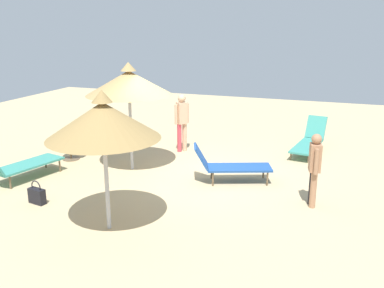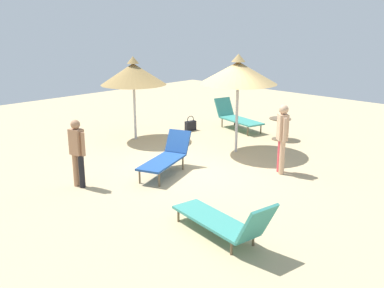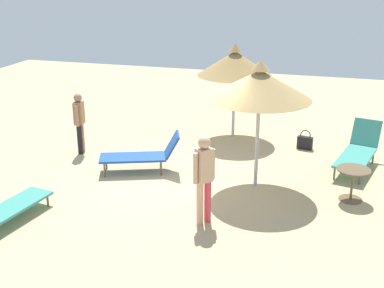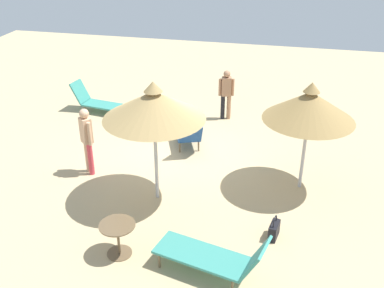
{
  "view_description": "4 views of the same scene",
  "coord_description": "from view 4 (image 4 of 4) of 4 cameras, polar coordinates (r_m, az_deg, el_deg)",
  "views": [
    {
      "loc": [
        -9.46,
        -3.62,
        3.72
      ],
      "look_at": [
        0.33,
        -0.09,
        0.75
      ],
      "focal_mm": 39.8,
      "sensor_mm": 36.0,
      "label": 1
    },
    {
      "loc": [
        7.49,
        -8.0,
        3.65
      ],
      "look_at": [
        0.14,
        -0.48,
        0.65
      ],
      "focal_mm": 40.47,
      "sensor_mm": 36.0,
      "label": 2
    },
    {
      "loc": [
        10.27,
        2.99,
        4.66
      ],
      "look_at": [
        0.16,
        0.07,
        0.89
      ],
      "focal_mm": 47.8,
      "sensor_mm": 36.0,
      "label": 3
    },
    {
      "loc": [
        -2.71,
        9.79,
        5.92
      ],
      "look_at": [
        -0.46,
        -0.05,
        0.64
      ],
      "focal_mm": 42.65,
      "sensor_mm": 36.0,
      "label": 4
    }
  ],
  "objects": [
    {
      "name": "ground",
      "position": [
        11.78,
        -2.22,
        -2.86
      ],
      "size": [
        24.0,
        24.0,
        0.1
      ],
      "primitive_type": "cube",
      "color": "tan"
    },
    {
      "name": "parasol_umbrella_far_left",
      "position": [
        10.24,
        14.5,
        4.65
      ],
      "size": [
        2.03,
        2.03,
        2.61
      ],
      "color": "#B2B2B7",
      "rests_on": "ground"
    },
    {
      "name": "parasol_umbrella_far_right",
      "position": [
        9.47,
        -4.8,
        4.87
      ],
      "size": [
        2.18,
        2.18,
        2.79
      ],
      "color": "#B2B2B7",
      "rests_on": "ground"
    },
    {
      "name": "lounge_chair_near_left",
      "position": [
        14.94,
        -11.32,
        5.17
      ],
      "size": [
        2.2,
        0.91,
        0.93
      ],
      "color": "teal",
      "rests_on": "ground"
    },
    {
      "name": "lounge_chair_near_right",
      "position": [
        12.53,
        -0.6,
        1.66
      ],
      "size": [
        1.23,
        1.95,
        0.93
      ],
      "color": "#1E478C",
      "rests_on": "ground"
    },
    {
      "name": "lounge_chair_center",
      "position": [
        8.3,
        2.95,
        -13.86
      ],
      "size": [
        2.14,
        1.13,
        0.98
      ],
      "color": "teal",
      "rests_on": "ground"
    },
    {
      "name": "person_standing_back",
      "position": [
        11.25,
        -13.03,
        0.85
      ],
      "size": [
        0.38,
        0.35,
        1.72
      ],
      "color": "#D83F4C",
      "rests_on": "ground"
    },
    {
      "name": "person_standing_edge",
      "position": [
        14.04,
        4.31,
        6.52
      ],
      "size": [
        0.47,
        0.28,
        1.56
      ],
      "color": "#A57554",
      "rests_on": "ground"
    },
    {
      "name": "handbag",
      "position": [
        9.4,
        10.23,
        -10.51
      ],
      "size": [
        0.22,
        0.41,
        0.52
      ],
      "color": "black",
      "rests_on": "ground"
    },
    {
      "name": "side_table_round",
      "position": [
        8.8,
        -9.26,
        -11.03
      ],
      "size": [
        0.68,
        0.68,
        0.69
      ],
      "color": "brown",
      "rests_on": "ground"
    }
  ]
}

